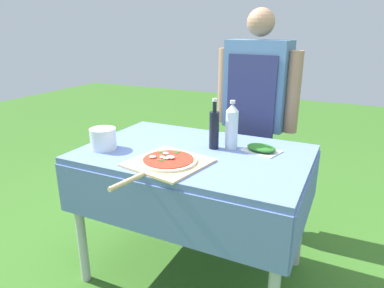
# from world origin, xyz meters

# --- Properties ---
(ground_plane) EXTENTS (12.00, 12.00, 0.00)m
(ground_plane) POSITION_xyz_m (0.00, 0.00, 0.00)
(ground_plane) COLOR #386B23
(prep_table) EXTENTS (1.28, 0.85, 0.82)m
(prep_table) POSITION_xyz_m (0.00, 0.00, 0.71)
(prep_table) COLOR #607AB7
(prep_table) RESTS_ON ground
(person_cook) EXTENTS (0.60, 0.25, 1.61)m
(person_cook) POSITION_xyz_m (0.15, 0.69, 0.95)
(person_cook) COLOR #4C4C51
(person_cook) RESTS_ON ground
(pizza_on_peel) EXTENTS (0.42, 0.59, 0.05)m
(pizza_on_peel) POSITION_xyz_m (-0.04, -0.24, 0.83)
(pizza_on_peel) COLOR #D1B27F
(pizza_on_peel) RESTS_ON prep_table
(oil_bottle) EXTENTS (0.06, 0.06, 0.29)m
(oil_bottle) POSITION_xyz_m (0.08, 0.09, 0.93)
(oil_bottle) COLOR black
(oil_bottle) RESTS_ON prep_table
(water_bottle) EXTENTS (0.07, 0.07, 0.28)m
(water_bottle) POSITION_xyz_m (0.17, 0.14, 0.95)
(water_bottle) COLOR silver
(water_bottle) RESTS_ON prep_table
(herb_container) EXTENTS (0.23, 0.20, 0.04)m
(herb_container) POSITION_xyz_m (0.34, 0.16, 0.84)
(herb_container) COLOR silver
(herb_container) RESTS_ON prep_table
(mixing_tub) EXTENTS (0.15, 0.15, 0.12)m
(mixing_tub) POSITION_xyz_m (-0.49, -0.19, 0.88)
(mixing_tub) COLOR silver
(mixing_tub) RESTS_ON prep_table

